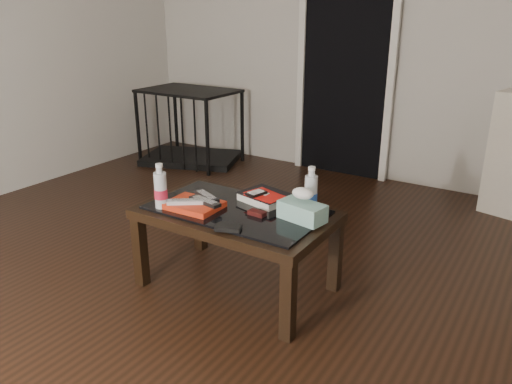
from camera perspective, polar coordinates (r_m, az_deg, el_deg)
ground at (r=2.61m, az=-4.56°, el=-13.36°), size 5.00×5.00×0.00m
doorway at (r=4.55m, az=10.26°, el=14.65°), size 0.90×0.08×2.07m
coffee_table at (r=2.63m, az=-2.26°, el=-3.22°), size 1.00×0.60×0.46m
pet_crate at (r=5.01m, az=-7.48°, el=6.09°), size 1.05×0.88×0.71m
magazines at (r=2.63m, az=-7.13°, el=-1.48°), size 0.29×0.22×0.03m
remote_silver at (r=2.61m, az=-7.94°, el=-1.08°), size 0.19×0.16×0.02m
remote_black_front at (r=2.60m, az=-5.86°, el=-1.04°), size 0.21×0.09×0.02m
remote_black_back at (r=2.67m, az=-5.67°, el=-0.44°), size 0.20×0.13×0.02m
textbook at (r=2.69m, az=1.02°, el=-0.60°), size 0.29×0.25×0.05m
dvd_mailers at (r=2.66m, az=0.91°, el=-0.25°), size 0.22×0.19×0.01m
ipod at (r=2.65m, az=0.04°, el=-0.12°), size 0.09×0.12×0.02m
flip_phone at (r=2.52m, az=0.13°, el=-2.42°), size 0.09×0.05×0.02m
wallet at (r=2.36m, az=-3.19°, el=-4.09°), size 0.14×0.11×0.02m
water_bottle_left at (r=2.62m, az=-10.87°, el=0.70°), size 0.07×0.07×0.24m
water_bottle_right at (r=2.54m, az=6.30°, el=0.32°), size 0.08×0.08×0.24m
tissue_box at (r=2.46m, az=5.31°, el=-2.23°), size 0.25×0.16×0.09m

